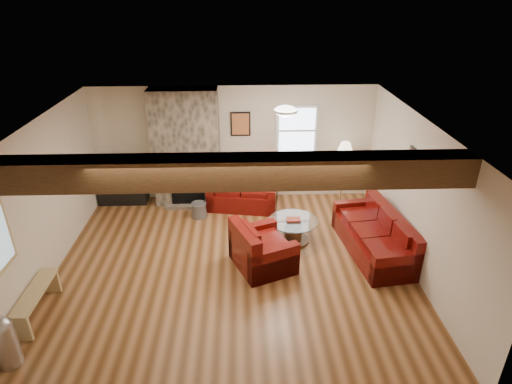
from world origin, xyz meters
TOP-DOWN VIEW (x-y plane):
  - room at (0.00, 0.00)m, footprint 8.00×8.00m
  - oak_beam at (0.00, -1.25)m, footprint 6.00×0.36m
  - chimney_breast at (-1.00, 2.49)m, footprint 1.40×0.67m
  - back_window at (1.35, 2.71)m, footprint 0.90×0.08m
  - ceiling_dome at (0.90, 0.90)m, footprint 0.40×0.40m
  - artwork_back at (0.15, 2.71)m, footprint 0.42×0.06m
  - artwork_right at (2.96, 0.30)m, footprint 0.06×0.55m
  - sofa_three at (2.48, 0.39)m, footprint 1.09×2.09m
  - loveseat at (0.18, 2.23)m, footprint 1.56×1.06m
  - armchair_red at (0.50, 0.04)m, footprint 1.19×1.25m
  - coffee_table at (1.10, 0.79)m, footprint 0.90×0.90m
  - tv_cabinet at (-2.45, 2.53)m, footprint 1.03×0.41m
  - television at (-2.45, 2.53)m, footprint 0.87×0.11m
  - floor_lamp at (2.32, 2.27)m, footprint 0.36×0.36m
  - pine_bench at (-2.83, -1.06)m, footprint 0.26×1.12m
  - pedal_bin at (-2.82, -1.96)m, footprint 0.32×0.32m
  - coal_bucket at (-0.74, 1.80)m, footprint 0.33×0.33m

SIDE VIEW (x-z plane):
  - coal_bucket at x=-0.74m, z-range 0.00..0.31m
  - pine_bench at x=-2.83m, z-range 0.00..0.42m
  - coffee_table at x=1.10m, z-range -0.01..0.46m
  - tv_cabinet at x=-2.45m, z-range 0.00..0.52m
  - pedal_bin at x=-2.82m, z-range 0.00..0.75m
  - loveseat at x=0.18m, z-range 0.00..0.77m
  - sofa_three at x=2.48m, z-range 0.00..0.77m
  - armchair_red at x=0.50m, z-range 0.00..0.80m
  - television at x=-2.45m, z-range 0.52..1.02m
  - floor_lamp at x=2.32m, z-range 0.50..1.92m
  - chimney_breast at x=-1.00m, z-range -0.03..2.47m
  - room at x=0.00m, z-range -2.75..5.25m
  - back_window at x=1.35m, z-range 1.00..2.10m
  - artwork_back at x=0.15m, z-range 1.44..1.96m
  - artwork_right at x=2.96m, z-range 1.54..1.96m
  - oak_beam at x=0.00m, z-range 2.12..2.50m
  - ceiling_dome at x=0.90m, z-range 2.35..2.53m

